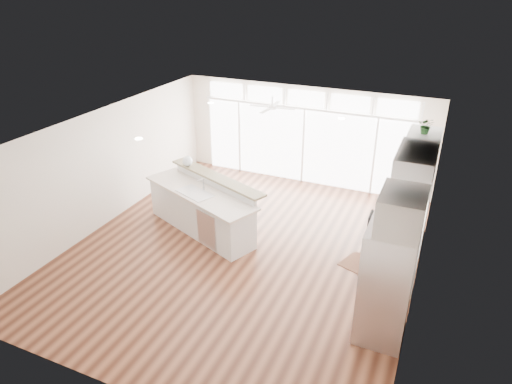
% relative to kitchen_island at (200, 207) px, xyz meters
% --- Properties ---
extents(floor, '(7.00, 8.00, 0.02)m').
position_rel_kitchen_island_xyz_m(floor, '(1.26, -0.38, -0.62)').
color(floor, '#492416').
rests_on(floor, ground).
extents(ceiling, '(7.00, 8.00, 0.02)m').
position_rel_kitchen_island_xyz_m(ceiling, '(1.26, -0.38, 2.09)').
color(ceiling, white).
rests_on(ceiling, wall_back).
extents(wall_back, '(7.00, 0.04, 2.70)m').
position_rel_kitchen_island_xyz_m(wall_back, '(1.26, 3.62, 0.74)').
color(wall_back, silver).
rests_on(wall_back, floor).
extents(wall_front, '(7.00, 0.04, 2.70)m').
position_rel_kitchen_island_xyz_m(wall_front, '(1.26, -4.38, 0.74)').
color(wall_front, silver).
rests_on(wall_front, floor).
extents(wall_left, '(0.04, 8.00, 2.70)m').
position_rel_kitchen_island_xyz_m(wall_left, '(-2.24, -0.38, 0.74)').
color(wall_left, silver).
rests_on(wall_left, floor).
extents(wall_right, '(0.04, 8.00, 2.70)m').
position_rel_kitchen_island_xyz_m(wall_right, '(4.76, -0.38, 0.74)').
color(wall_right, silver).
rests_on(wall_right, floor).
extents(glass_wall, '(5.80, 0.06, 2.08)m').
position_rel_kitchen_island_xyz_m(glass_wall, '(1.26, 3.56, 0.44)').
color(glass_wall, white).
rests_on(glass_wall, wall_back).
extents(transom_row, '(5.90, 0.06, 0.40)m').
position_rel_kitchen_island_xyz_m(transom_row, '(1.26, 3.56, 1.77)').
color(transom_row, white).
rests_on(transom_row, wall_back).
extents(desk_window, '(0.04, 0.85, 0.85)m').
position_rel_kitchen_island_xyz_m(desk_window, '(4.72, -0.08, 0.94)').
color(desk_window, silver).
rests_on(desk_window, wall_right).
extents(ceiling_fan, '(1.16, 1.16, 0.32)m').
position_rel_kitchen_island_xyz_m(ceiling_fan, '(0.76, 2.42, 1.87)').
color(ceiling_fan, white).
rests_on(ceiling_fan, ceiling).
extents(recessed_lights, '(3.40, 3.00, 0.02)m').
position_rel_kitchen_island_xyz_m(recessed_lights, '(1.26, -0.18, 2.07)').
color(recessed_lights, '#F4E6CF').
rests_on(recessed_lights, ceiling).
extents(oven_cabinet, '(0.64, 1.20, 2.50)m').
position_rel_kitchen_island_xyz_m(oven_cabinet, '(4.43, 1.42, 0.64)').
color(oven_cabinet, silver).
rests_on(oven_cabinet, floor).
extents(desk_nook, '(0.72, 1.30, 0.76)m').
position_rel_kitchen_island_xyz_m(desk_nook, '(4.39, -0.08, -0.23)').
color(desk_nook, silver).
rests_on(desk_nook, floor).
extents(upper_cabinets, '(0.64, 1.30, 0.64)m').
position_rel_kitchen_island_xyz_m(upper_cabinets, '(4.43, -0.08, 1.74)').
color(upper_cabinets, silver).
rests_on(upper_cabinets, wall_right).
extents(refrigerator, '(0.76, 0.90, 2.00)m').
position_rel_kitchen_island_xyz_m(refrigerator, '(4.37, -1.73, 0.39)').
color(refrigerator, silver).
rests_on(refrigerator, floor).
extents(fridge_cabinet, '(0.64, 0.90, 0.60)m').
position_rel_kitchen_island_xyz_m(fridge_cabinet, '(4.43, -1.73, 1.69)').
color(fridge_cabinet, silver).
rests_on(fridge_cabinet, wall_right).
extents(framed_photos, '(0.06, 0.22, 0.80)m').
position_rel_kitchen_island_xyz_m(framed_photos, '(4.72, 0.54, 0.79)').
color(framed_photos, black).
rests_on(framed_photos, wall_right).
extents(kitchen_island, '(3.26, 2.22, 1.21)m').
position_rel_kitchen_island_xyz_m(kitchen_island, '(0.00, 0.00, 0.00)').
color(kitchen_island, silver).
rests_on(kitchen_island, floor).
extents(rug, '(1.09, 0.94, 0.01)m').
position_rel_kitchen_island_xyz_m(rug, '(3.77, 0.06, -0.60)').
color(rug, '#381C12').
rests_on(rug, floor).
extents(office_chair, '(0.53, 0.49, 1.00)m').
position_rel_kitchen_island_xyz_m(office_chair, '(3.92, 0.47, -0.11)').
color(office_chair, black).
rests_on(office_chair, floor).
extents(fishbowl, '(0.32, 0.32, 0.24)m').
position_rel_kitchen_island_xyz_m(fishbowl, '(-0.73, 0.73, 0.73)').
color(fishbowl, silver).
rests_on(fishbowl, kitchen_island).
extents(monitor, '(0.15, 0.46, 0.38)m').
position_rel_kitchen_island_xyz_m(monitor, '(4.31, -0.08, 0.34)').
color(monitor, black).
rests_on(monitor, desk_nook).
extents(keyboard, '(0.15, 0.32, 0.02)m').
position_rel_kitchen_island_xyz_m(keyboard, '(4.14, -0.08, 0.16)').
color(keyboard, silver).
rests_on(keyboard, desk_nook).
extents(potted_plant, '(0.31, 0.34, 0.26)m').
position_rel_kitchen_island_xyz_m(potted_plant, '(4.43, 1.42, 2.02)').
color(potted_plant, '#265524').
rests_on(potted_plant, oven_cabinet).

